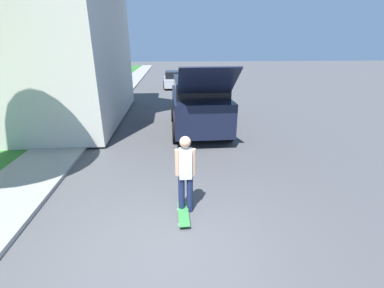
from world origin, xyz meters
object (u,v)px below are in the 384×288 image
suv_parked (198,103)px  car_down_street (175,80)px  skateboard (183,214)px  skateboarder (185,172)px

suv_parked → car_down_street: bearing=93.1°
skateboard → skateboarder: bearing=74.2°
suv_parked → skateboarder: size_ratio=3.17×
car_down_street → skateboarder: bearing=-90.8°
skateboarder → skateboard: (-0.06, -0.22, -0.84)m
suv_parked → skateboard: bearing=-99.3°
car_down_street → skateboard: (-0.30, -18.06, -0.55)m
skateboarder → skateboard: bearing=-105.8°
car_down_street → suv_parked: bearing=-86.9°
car_down_street → skateboarder: skateboarder is taller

